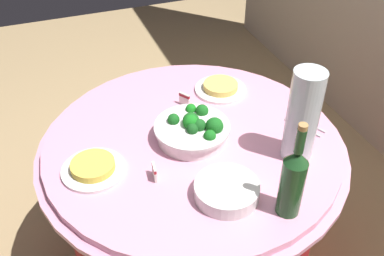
# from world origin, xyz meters

# --- Properties ---
(buffet_table) EXTENTS (1.16, 1.16, 0.74)m
(buffet_table) POSITION_xyz_m (0.00, 0.00, 0.38)
(buffet_table) COLOR maroon
(buffet_table) RESTS_ON ground_plane
(broccoli_bowl) EXTENTS (0.28, 0.28, 0.11)m
(broccoli_bowl) POSITION_xyz_m (0.00, 0.01, 0.78)
(broccoli_bowl) COLOR white
(broccoli_bowl) RESTS_ON buffet_table
(plate_stack) EXTENTS (0.21, 0.21, 0.05)m
(plate_stack) POSITION_xyz_m (0.31, -0.00, 0.77)
(plate_stack) COLOR white
(plate_stack) RESTS_ON buffet_table
(wine_bottle) EXTENTS (0.07, 0.07, 0.34)m
(wine_bottle) POSITION_xyz_m (0.43, 0.15, 0.87)
(wine_bottle) COLOR #1F4B23
(wine_bottle) RESTS_ON buffet_table
(decorative_fruit_vase) EXTENTS (0.11, 0.11, 0.34)m
(decorative_fruit_vase) POSITION_xyz_m (0.21, 0.32, 0.89)
(decorative_fruit_vase) COLOR silver
(decorative_fruit_vase) RESTS_ON buffet_table
(serving_tongs) EXTENTS (0.16, 0.11, 0.01)m
(serving_tongs) POSITION_xyz_m (0.08, 0.43, 0.74)
(serving_tongs) COLOR silver
(serving_tongs) RESTS_ON buffet_table
(food_plate_noodles) EXTENTS (0.22, 0.22, 0.04)m
(food_plate_noodles) POSITION_xyz_m (-0.26, 0.23, 0.75)
(food_plate_noodles) COLOR white
(food_plate_noodles) RESTS_ON buffet_table
(food_plate_fried_egg) EXTENTS (0.22, 0.22, 0.04)m
(food_plate_fried_egg) POSITION_xyz_m (0.04, -0.38, 0.76)
(food_plate_fried_egg) COLOR white
(food_plate_fried_egg) RESTS_ON buffet_table
(label_placard_front) EXTENTS (0.05, 0.03, 0.05)m
(label_placard_front) POSITION_xyz_m (-0.22, 0.05, 0.77)
(label_placard_front) COLOR white
(label_placard_front) RESTS_ON buffet_table
(label_placard_mid) EXTENTS (0.05, 0.01, 0.05)m
(label_placard_mid) POSITION_xyz_m (0.15, -0.19, 0.77)
(label_placard_mid) COLOR white
(label_placard_mid) RESTS_ON buffet_table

